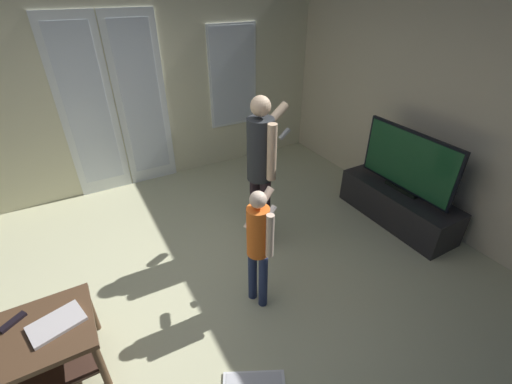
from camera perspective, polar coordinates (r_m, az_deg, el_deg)
name	(u,v)px	position (r m, az deg, el deg)	size (l,w,h in m)	color
ground_plane	(178,302)	(3.28, -12.85, -17.42)	(6.09, 4.81, 0.02)	beige
wall_back_with_doors	(105,85)	(4.67, -23.77, 15.94)	(6.09, 0.09, 2.80)	beige
wall_right_plain	(441,98)	(4.18, 28.37, 13.55)	(0.06, 4.81, 2.77)	beige
coffee_table	(16,355)	(2.94, -35.10, -21.27)	(1.00, 0.60, 0.48)	#4B3321
tv_stand	(397,205)	(4.32, 22.45, -2.06)	(0.48, 1.38, 0.40)	black
flat_screen_tv	(408,162)	(4.06, 23.99, 4.56)	(0.08, 1.16, 0.71)	black
person_adult	(261,161)	(3.29, 0.89, 5.10)	(0.61, 0.49, 1.59)	#2A1F26
person_child	(259,240)	(2.74, 0.45, -7.99)	(0.40, 0.39, 1.13)	navy
loose_keyboard	(254,380)	(2.78, -0.34, -28.83)	(0.45, 0.32, 0.02)	white
laptop_closed	(57,323)	(2.78, -30.26, -18.36)	(0.33, 0.21, 0.02)	#B8B1B1
dvd_remote_slim	(13,322)	(2.94, -35.43, -17.20)	(0.17, 0.05, 0.02)	black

